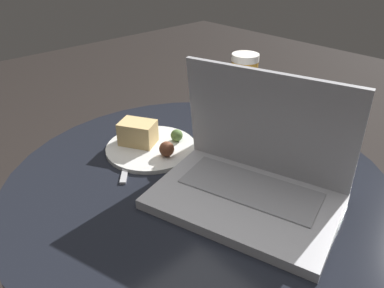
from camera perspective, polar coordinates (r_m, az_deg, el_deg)
table at (r=0.83m, az=0.76°, el=-13.31°), size 0.75×0.75×0.55m
laptop at (r=0.67m, az=9.02°, el=-4.73°), size 0.36×0.29×0.23m
beer_glass at (r=0.88m, az=7.74°, el=7.55°), size 0.06×0.06×0.19m
snack_plate at (r=0.83m, az=-6.61°, el=0.28°), size 0.20×0.20×0.06m
fork at (r=0.82m, az=-9.66°, el=-1.72°), size 0.15×0.13×0.00m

